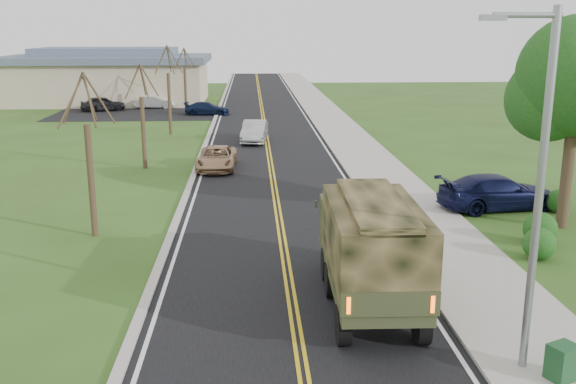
{
  "coord_description": "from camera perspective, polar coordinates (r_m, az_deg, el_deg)",
  "views": [
    {
      "loc": [
        -1.1,
        -13.33,
        7.53
      ],
      "look_at": [
        0.21,
        9.14,
        1.8
      ],
      "focal_mm": 40.0,
      "sensor_mm": 36.0,
      "label": 1
    }
  ],
  "objects": [
    {
      "name": "ground",
      "position": [
        15.35,
        1.24,
        -15.1
      ],
      "size": [
        160.0,
        160.0,
        0.0
      ],
      "primitive_type": "plane",
      "color": "#2E4A18",
      "rests_on": "ground"
    },
    {
      "name": "commercial_building",
      "position": [
        71.05,
        -15.67,
        9.86
      ],
      "size": [
        25.5,
        21.5,
        5.65
      ],
      "color": "tan",
      "rests_on": "ground"
    },
    {
      "name": "pickup_navy",
      "position": [
        28.91,
        18.11,
        -0.01
      ],
      "size": [
        5.4,
        2.89,
        1.49
      ],
      "primitive_type": "imported",
      "rotation": [
        0.0,
        0.0,
        1.73
      ],
      "color": "#0E1133",
      "rests_on": "ground"
    },
    {
      "name": "curb_right",
      "position": [
        54.11,
        2.26,
        6.34
      ],
      "size": [
        0.3,
        120.0,
        0.12
      ],
      "primitive_type": "cube",
      "color": "#9E998E",
      "rests_on": "ground"
    },
    {
      "name": "bare_tree_b",
      "position": [
        36.18,
        -12.77,
        5.9
      ],
      "size": [
        1.83,
        2.14,
        5.73
      ],
      "color": "#38281C",
      "rests_on": "ground"
    },
    {
      "name": "curb_left",
      "position": [
        53.94,
        -6.6,
        6.22
      ],
      "size": [
        0.3,
        120.0,
        0.1
      ],
      "primitive_type": "cube",
      "color": "#9E998E",
      "rests_on": "ground"
    },
    {
      "name": "lot_car_dark",
      "position": [
        63.43,
        -16.13,
        7.55
      ],
      "size": [
        4.41,
        2.95,
        1.39
      ],
      "primitive_type": "imported",
      "rotation": [
        0.0,
        0.0,
        1.92
      ],
      "color": "black",
      "rests_on": "ground"
    },
    {
      "name": "bare_tree_a",
      "position": [
        24.56,
        -17.19,
        2.12
      ],
      "size": [
        1.93,
        2.26,
        6.08
      ],
      "color": "#38281C",
      "rests_on": "ground"
    },
    {
      "name": "sidewalk_right",
      "position": [
        54.31,
        4.11,
        6.33
      ],
      "size": [
        3.2,
        120.0,
        0.1
      ],
      "primitive_type": "cube",
      "color": "#9E998E",
      "rests_on": "ground"
    },
    {
      "name": "street_light",
      "position": [
        14.5,
        21.19,
        0.96
      ],
      "size": [
        1.65,
        0.22,
        8.0
      ],
      "color": "gray",
      "rests_on": "ground"
    },
    {
      "name": "military_truck",
      "position": [
        17.68,
        7.31,
        -4.55
      ],
      "size": [
        2.42,
        6.56,
        3.24
      ],
      "rotation": [
        0.0,
        0.0,
        -0.02
      ],
      "color": "black",
      "rests_on": "ground"
    },
    {
      "name": "bare_tree_c",
      "position": [
        47.94,
        -10.52,
        8.36
      ],
      "size": [
        2.04,
        2.39,
        6.42
      ],
      "color": "#38281C",
      "rests_on": "ground"
    },
    {
      "name": "suv_champagne",
      "position": [
        35.62,
        -6.35,
        3.01
      ],
      "size": [
        2.22,
        4.53,
        1.24
      ],
      "primitive_type": "imported",
      "rotation": [
        0.0,
        0.0,
        -0.04
      ],
      "color": "tan",
      "rests_on": "ground"
    },
    {
      "name": "lot_car_silver",
      "position": [
        64.39,
        -11.8,
        7.84
      ],
      "size": [
        3.91,
        1.58,
        1.26
      ],
      "primitive_type": "imported",
      "rotation": [
        0.0,
        0.0,
        1.64
      ],
      "color": "#B1B0B5",
      "rests_on": "ground"
    },
    {
      "name": "lot_car_navy",
      "position": [
        58.72,
        -7.2,
        7.38
      ],
      "size": [
        4.12,
        1.9,
        1.17
      ],
      "primitive_type": "imported",
      "rotation": [
        0.0,
        0.0,
        1.5
      ],
      "color": "black",
      "rests_on": "ground"
    },
    {
      "name": "sedan_silver",
      "position": [
        44.08,
        -3.0,
        5.39
      ],
      "size": [
        1.98,
        4.54,
        1.45
      ],
      "primitive_type": "imported",
      "rotation": [
        0.0,
        0.0,
        -0.1
      ],
      "color": "#B4B5B9",
      "rests_on": "ground"
    },
    {
      "name": "utility_box_near",
      "position": [
        15.62,
        23.22,
        -13.71
      ],
      "size": [
        0.75,
        0.7,
        0.8
      ],
      "primitive_type": "cube",
      "rotation": [
        0.0,
        0.0,
        0.43
      ],
      "color": "#184421",
      "rests_on": "sidewalk_right"
    },
    {
      "name": "road",
      "position": [
        53.87,
        -2.16,
        6.25
      ],
      "size": [
        8.0,
        120.0,
        0.01
      ],
      "primitive_type": "cube",
      "color": "black",
      "rests_on": "ground"
    },
    {
      "name": "bare_tree_d",
      "position": [
        59.83,
        -9.12,
        9.34
      ],
      "size": [
        1.88,
        2.2,
        5.91
      ],
      "color": "#38281C",
      "rests_on": "ground"
    }
  ]
}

